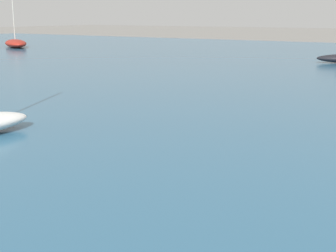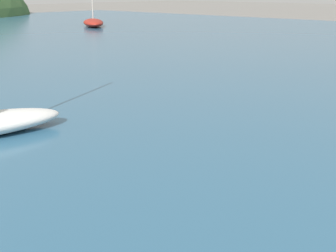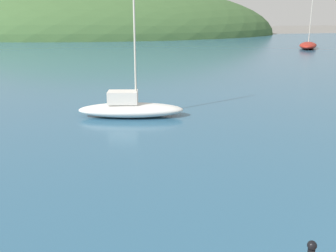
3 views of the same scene
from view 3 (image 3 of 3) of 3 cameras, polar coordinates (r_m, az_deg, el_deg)
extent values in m
cube|color=#2D5B7A|center=(34.89, -3.56, 9.94)|extent=(80.00, 60.00, 0.10)
ellipsoid|color=#3D6033|center=(67.78, -8.17, 12.87)|extent=(56.37, 31.01, 15.92)
sphere|color=black|center=(5.37, 20.17, -15.95)|extent=(0.12, 0.12, 0.12)
ellipsoid|color=silver|center=(14.81, -5.38, 2.33)|extent=(4.10, 2.02, 0.51)
cube|color=silver|center=(14.73, -6.58, 4.16)|extent=(1.22, 0.89, 0.46)
cylinder|color=beige|center=(14.41, -4.84, 11.71)|extent=(0.07, 0.07, 4.33)
ellipsoid|color=maroon|center=(44.90, 19.66, 10.96)|extent=(4.29, 5.23, 0.67)
cylinder|color=beige|center=(45.03, 20.07, 14.99)|extent=(0.07, 0.07, 5.67)
camera|label=1|loc=(6.36, -51.63, -0.17)|focal=50.00mm
camera|label=2|loc=(5.06, -42.91, 4.49)|focal=50.00mm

